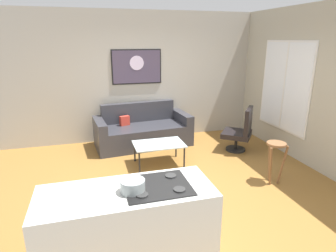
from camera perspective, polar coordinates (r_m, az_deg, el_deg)
ground at (r=4.63m, az=0.59°, el=-11.95°), size 6.40×6.40×0.04m
back_wall at (r=6.46m, az=-5.49°, el=9.63°), size 6.40×0.05×2.80m
right_wall at (r=5.69m, az=26.19°, el=6.99°), size 0.05×6.40×2.80m
couch at (r=6.22m, az=-5.06°, el=-1.09°), size 2.07×1.08×0.88m
coffee_table at (r=5.20m, az=-1.84°, el=-3.84°), size 0.90×0.59×0.40m
armchair at (r=5.98m, az=14.25°, el=-0.96°), size 0.78×0.79×0.91m
bar_stool at (r=4.78m, az=20.55°, el=-5.07°), size 0.34×0.33×0.68m
kitchen_counter at (r=2.92m, az=-7.87°, el=-20.28°), size 1.60×0.65×0.93m
mixing_bowl at (r=2.62m, az=-7.02°, el=-11.79°), size 0.22×0.22×0.12m
wall_painting at (r=6.38m, az=-6.22°, el=11.62°), size 1.08×0.03×0.74m
window at (r=6.13m, az=22.14°, el=7.29°), size 0.03×1.44×1.75m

